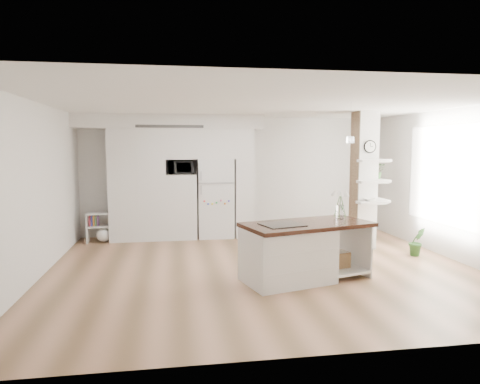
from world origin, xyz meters
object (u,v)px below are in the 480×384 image
at_px(kitchen_island, 294,251).
at_px(floor_plant_a, 417,242).
at_px(refrigerator, 215,198).
at_px(bookshelf, 101,229).

distance_m(kitchen_island, floor_plant_a, 2.88).
height_order(kitchen_island, floor_plant_a, kitchen_island).
height_order(refrigerator, kitchen_island, refrigerator).
bearing_deg(floor_plant_a, bookshelf, 160.62).
bearing_deg(refrigerator, floor_plant_a, -32.96).
distance_m(refrigerator, bookshelf, 2.53).
height_order(kitchen_island, bookshelf, kitchen_island).
relative_size(kitchen_island, floor_plant_a, 3.94).
bearing_deg(kitchen_island, refrigerator, 88.74).
xyz_separation_m(kitchen_island, floor_plant_a, (2.66, 1.09, -0.19)).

